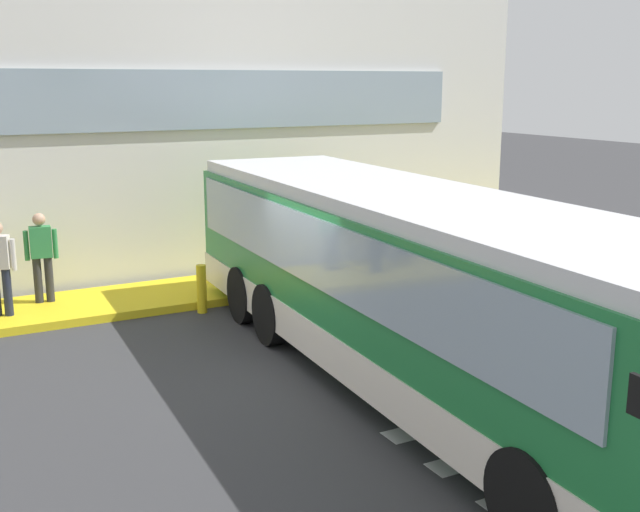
{
  "coord_description": "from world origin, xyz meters",
  "views": [
    {
      "loc": [
        -4.96,
        -9.6,
        4.16
      ],
      "look_at": [
        0.64,
        0.88,
        1.5
      ],
      "focal_mm": 43.75,
      "sensor_mm": 36.0,
      "label": 1
    }
  ],
  "objects": [
    {
      "name": "ground_plane",
      "position": [
        0.0,
        0.0,
        -0.01
      ],
      "size": [
        80.0,
        90.0,
        0.02
      ],
      "primitive_type": "cube",
      "color": "#353538",
      "rests_on": "ground"
    },
    {
      "name": "bay_paint_stripes",
      "position": [
        2.0,
        -4.2,
        0.0
      ],
      "size": [
        4.4,
        3.96,
        0.01
      ],
      "color": "silver",
      "rests_on": "ground"
    },
    {
      "name": "terminal_building",
      "position": [
        -0.67,
        11.54,
        4.21
      ],
      "size": [
        19.12,
        13.8,
        8.45
      ],
      "color": "silver",
      "rests_on": "ground"
    },
    {
      "name": "boarding_curb",
      "position": [
        0.0,
        4.8,
        0.07
      ],
      "size": [
        21.32,
        2.0,
        0.15
      ],
      "primitive_type": "cube",
      "color": "yellow",
      "rests_on": "ground"
    },
    {
      "name": "bus_main_foreground",
      "position": [
        1.06,
        -1.14,
        1.34
      ],
      "size": [
        3.61,
        11.96,
        2.7
      ],
      "color": "#1E7238",
      "rests_on": "ground"
    },
    {
      "name": "passenger_by_doorway",
      "position": [
        -2.89,
        5.17,
        1.08
      ],
      "size": [
        0.59,
        0.26,
        1.68
      ],
      "color": "#2D2D33",
      "rests_on": "boarding_curb"
    },
    {
      "name": "safety_bollard_yellow",
      "position": [
        -0.37,
        3.6,
        0.45
      ],
      "size": [
        0.18,
        0.18,
        0.9
      ],
      "primitive_type": "cylinder",
      "color": "yellow",
      "rests_on": "ground"
    }
  ]
}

